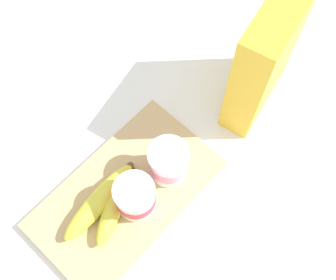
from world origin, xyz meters
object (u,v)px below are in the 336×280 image
banana_bunch (106,203)px  cutting_board (126,194)px  yogurt_cup_front (168,163)px  cereal_box (266,59)px  yogurt_cup_back (136,196)px

banana_bunch → cutting_board: bearing=168.5°
yogurt_cup_front → banana_bunch: 0.13m
cutting_board → banana_bunch: 0.05m
cereal_box → banana_bunch: cereal_box is taller
cutting_board → yogurt_cup_front: size_ratio=4.01×
yogurt_cup_back → banana_bunch: bearing=-41.8°
cutting_board → yogurt_cup_back: 0.06m
yogurt_cup_front → banana_bunch: (0.13, -0.04, -0.03)m
banana_bunch → yogurt_cup_front: bearing=163.4°
yogurt_cup_front → yogurt_cup_back: (0.08, 0.00, -0.00)m
yogurt_cup_front → yogurt_cup_back: 0.08m
banana_bunch → cereal_box: bearing=172.5°
yogurt_cup_front → cutting_board: bearing=-19.0°
cutting_board → banana_bunch: (0.04, -0.01, 0.03)m
cutting_board → yogurt_cup_front: yogurt_cup_front is taller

